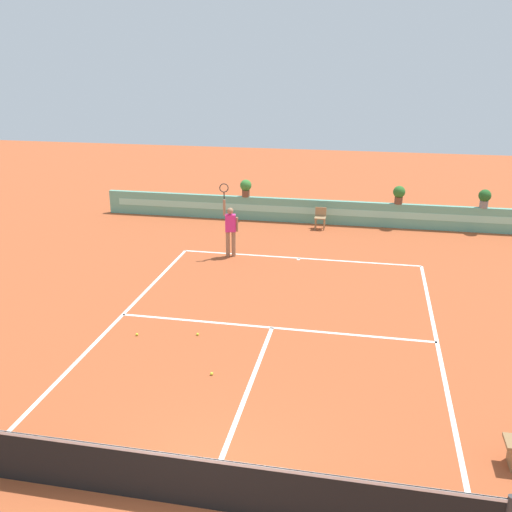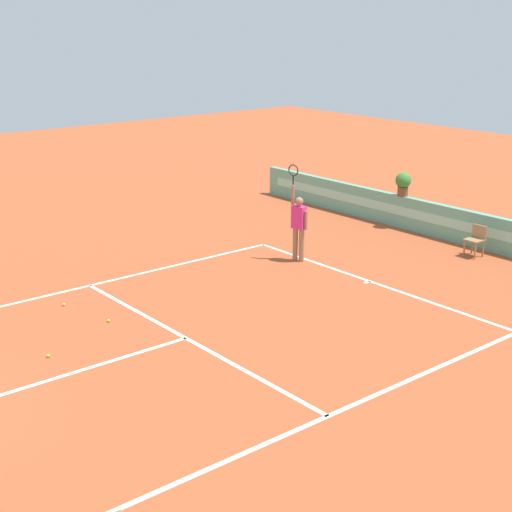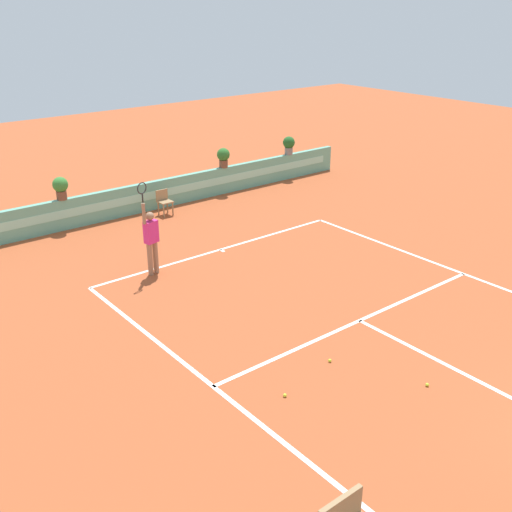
% 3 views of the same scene
% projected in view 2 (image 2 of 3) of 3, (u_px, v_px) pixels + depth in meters
% --- Properties ---
extents(ground_plane, '(60.00, 60.00, 0.00)m').
position_uv_depth(ground_plane, '(169.00, 343.00, 15.30)').
color(ground_plane, '#A84C28').
extents(court_lines, '(8.32, 11.94, 0.01)m').
position_uv_depth(court_lines, '(199.00, 334.00, 15.74)').
color(court_lines, white).
rests_on(court_lines, ground).
extents(back_wall_barrier, '(18.00, 0.21, 1.00)m').
position_uv_depth(back_wall_barrier, '(480.00, 231.00, 21.44)').
color(back_wall_barrier, '#60A88E').
rests_on(back_wall_barrier, ground).
extents(ball_kid_chair, '(0.44, 0.44, 0.85)m').
position_uv_depth(ball_kid_chair, '(476.00, 239.00, 20.72)').
color(ball_kid_chair, '#99754C').
rests_on(ball_kid_chair, ground).
extents(tennis_player, '(0.61, 0.30, 2.58)m').
position_uv_depth(tennis_player, '(299.00, 223.00, 20.16)').
color(tennis_player, '#9E7051').
rests_on(tennis_player, ground).
extents(tennis_ball_near_baseline, '(0.07, 0.07, 0.07)m').
position_uv_depth(tennis_ball_near_baseline, '(108.00, 321.00, 16.35)').
color(tennis_ball_near_baseline, '#CCE033').
rests_on(tennis_ball_near_baseline, ground).
extents(tennis_ball_mid_court, '(0.07, 0.07, 0.07)m').
position_uv_depth(tennis_ball_mid_court, '(48.00, 356.00, 14.66)').
color(tennis_ball_mid_court, '#CCE033').
rests_on(tennis_ball_mid_court, ground).
extents(tennis_ball_by_sideline, '(0.07, 0.07, 0.07)m').
position_uv_depth(tennis_ball_by_sideline, '(64.00, 304.00, 17.27)').
color(tennis_ball_by_sideline, '#CCE033').
rests_on(tennis_ball_by_sideline, ground).
extents(potted_plant_left, '(0.48, 0.48, 0.72)m').
position_uv_depth(potted_plant_left, '(403.00, 183.00, 23.27)').
color(potted_plant_left, brown).
rests_on(potted_plant_left, back_wall_barrier).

